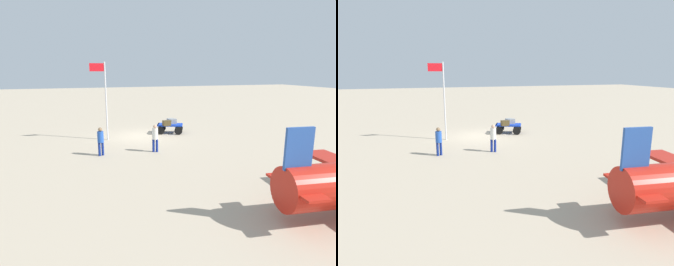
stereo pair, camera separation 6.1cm
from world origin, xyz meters
TOP-DOWN VIEW (x-y plane):
  - ground_plane at (0.00, 0.00)m, footprint 120.00×120.00m
  - luggage_cart at (-2.23, -0.38)m, footprint 2.22×1.82m
  - suitcase_maroon at (-2.49, -0.97)m, footprint 0.58×0.51m
  - suitcase_olive at (-2.55, -0.43)m, footprint 0.49×0.36m
  - suitcase_grey at (-1.83, 0.11)m, footprint 0.62×0.46m
  - worker_lead at (0.16, 4.25)m, footprint 0.43×0.43m
  - worker_trailing at (3.25, 4.07)m, footprint 0.45×0.45m
  - flagpole at (2.60, 0.34)m, footprint 1.02×0.10m

SIDE VIEW (x-z plane):
  - ground_plane at x=0.00m, z-range 0.00..0.00m
  - luggage_cart at x=-2.23m, z-range 0.14..0.83m
  - suitcase_maroon at x=-2.49m, z-range 0.69..1.02m
  - suitcase_olive at x=-2.55m, z-range 0.69..1.07m
  - suitcase_grey at x=-1.83m, z-range 0.69..1.08m
  - worker_trailing at x=3.25m, z-range 0.13..1.75m
  - worker_lead at x=0.16m, z-range 0.13..1.75m
  - flagpole at x=2.60m, z-range 0.48..5.72m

